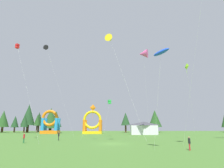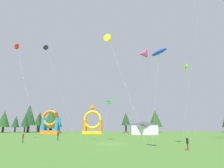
# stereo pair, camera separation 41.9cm
# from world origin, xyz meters

# --- Properties ---
(ground_plane) EXTENTS (120.00, 120.00, 0.00)m
(ground_plane) POSITION_xyz_m (0.00, 0.00, 0.00)
(ground_plane) COLOR #47752D
(kite_lime_diamond) EXTENTS (2.81, 4.89, 14.67)m
(kite_lime_diamond) POSITION_xyz_m (14.68, 5.86, 14.06)
(kite_lime_diamond) COLOR #8CD826
(kite_lime_diamond) RESTS_ON ground_plane
(kite_red_box) EXTENTS (7.04, 3.65, 17.66)m
(kite_red_box) POSITION_xyz_m (-17.80, 2.72, 17.15)
(kite_red_box) COLOR red
(kite_red_box) RESTS_ON ground_plane
(kite_orange_diamond) EXTENTS (2.80, 1.17, 6.49)m
(kite_orange_diamond) POSITION_xyz_m (-3.80, 6.54, 5.99)
(kite_orange_diamond) COLOR orange
(kite_orange_diamond) RESTS_ON ground_plane
(kite_pink_delta) EXTENTS (2.90, 5.40, 20.80)m
(kite_pink_delta) POSITION_xyz_m (7.47, 13.06, 19.68)
(kite_pink_delta) COLOR #EA599E
(kite_pink_delta) RESTS_ON ground_plane
(kite_yellow_delta) EXTENTS (6.21, 3.03, 17.44)m
(kite_yellow_delta) POSITION_xyz_m (-0.48, -1.39, 16.73)
(kite_yellow_delta) COLOR yellow
(kite_yellow_delta) RESTS_ON ground_plane
(kite_green_box) EXTENTS (1.87, 0.83, 8.70)m
(kite_green_box) POSITION_xyz_m (-0.72, 14.97, 8.23)
(kite_green_box) COLOR green
(kite_green_box) RESTS_ON ground_plane
(kite_black_delta) EXTENTS (9.37, 1.38, 24.57)m
(kite_black_delta) POSITION_xyz_m (-18.43, 19.47, 23.80)
(kite_black_delta) COLOR black
(kite_black_delta) RESTS_ON ground_plane
(kite_blue_parafoil) EXTENTS (2.09, 3.00, 11.70)m
(kite_blue_parafoil) POSITION_xyz_m (5.66, -9.48, 11.25)
(kite_blue_parafoil) COLOR blue
(kite_blue_parafoil) RESTS_ON ground_plane
(person_near_camera) EXTENTS (0.31, 0.31, 1.55)m
(person_near_camera) POSITION_xyz_m (-10.15, 6.40, 0.92)
(person_near_camera) COLOR black
(person_near_camera) RESTS_ON ground_plane
(person_midfield) EXTENTS (0.34, 0.34, 1.58)m
(person_midfield) POSITION_xyz_m (-14.20, 0.90, 0.94)
(person_midfield) COLOR #33723F
(person_midfield) RESTS_ON ground_plane
(person_left_edge) EXTENTS (0.37, 0.37, 1.54)m
(person_left_edge) POSITION_xyz_m (8.86, -7.63, 0.91)
(person_left_edge) COLOR #B21E26
(person_left_edge) RESTS_ON ground_plane
(inflatable_orange_dome) EXTENTS (6.06, 3.61, 7.31)m
(inflatable_orange_dome) POSITION_xyz_m (-6.39, 31.85, 2.75)
(inflatable_orange_dome) COLOR yellow
(inflatable_orange_dome) RESTS_ON ground_plane
(inflatable_red_slide) EXTENTS (5.46, 3.92, 7.56)m
(inflatable_red_slide) POSITION_xyz_m (-20.19, 32.68, 2.89)
(inflatable_red_slide) COLOR orange
(inflatable_red_slide) RESTS_ON ground_plane
(festival_tent) EXTENTS (7.66, 3.62, 3.72)m
(festival_tent) POSITION_xyz_m (9.24, 27.17, 1.86)
(festival_tent) COLOR silver
(festival_tent) RESTS_ON ground_plane
(tree_row_0) EXTENTS (4.40, 4.40, 8.08)m
(tree_row_0) POSITION_xyz_m (-41.03, 42.31, 4.99)
(tree_row_0) COLOR #4C331E
(tree_row_0) RESTS_ON ground_plane
(tree_row_1) EXTENTS (2.80, 2.80, 6.20)m
(tree_row_1) POSITION_xyz_m (-36.61, 42.59, 3.99)
(tree_row_1) COLOR #4C331E
(tree_row_1) RESTS_ON ground_plane
(tree_row_2) EXTENTS (2.67, 2.67, 6.42)m
(tree_row_2) POSITION_xyz_m (-32.08, 40.53, 4.17)
(tree_row_2) COLOR #4C331E
(tree_row_2) RESTS_ON ground_plane
(tree_row_3) EXTENTS (5.15, 5.15, 10.52)m
(tree_row_3) POSITION_xyz_m (-31.92, 43.00, 6.53)
(tree_row_3) COLOR #4C331E
(tree_row_3) RESTS_ON ground_plane
(tree_row_4) EXTENTS (3.19, 3.19, 7.72)m
(tree_row_4) POSITION_xyz_m (-28.56, 44.96, 5.10)
(tree_row_4) COLOR #4C331E
(tree_row_4) RESTS_ON ground_plane
(tree_row_5) EXTENTS (2.59, 2.59, 6.62)m
(tree_row_5) POSITION_xyz_m (-28.54, 43.32, 4.49)
(tree_row_5) COLOR #4C331E
(tree_row_5) RESTS_ON ground_plane
(tree_row_6) EXTENTS (5.76, 5.76, 9.05)m
(tree_row_6) POSITION_xyz_m (-23.10, 42.03, 5.29)
(tree_row_6) COLOR #4C331E
(tree_row_6) RESTS_ON ground_plane
(tree_row_7) EXTENTS (4.32, 4.32, 7.90)m
(tree_row_7) POSITION_xyz_m (-21.31, 42.79, 4.91)
(tree_row_7) COLOR #4C331E
(tree_row_7) RESTS_ON ground_plane
(tree_row_8) EXTENTS (3.45, 3.45, 7.33)m
(tree_row_8) POSITION_xyz_m (4.96, 42.12, 4.89)
(tree_row_8) COLOR #4C331E
(tree_row_8) RESTS_ON ground_plane
(tree_row_9) EXTENTS (4.99, 4.99, 8.34)m
(tree_row_9) POSITION_xyz_m (16.23, 43.28, 5.13)
(tree_row_9) COLOR #4C331E
(tree_row_9) RESTS_ON ground_plane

